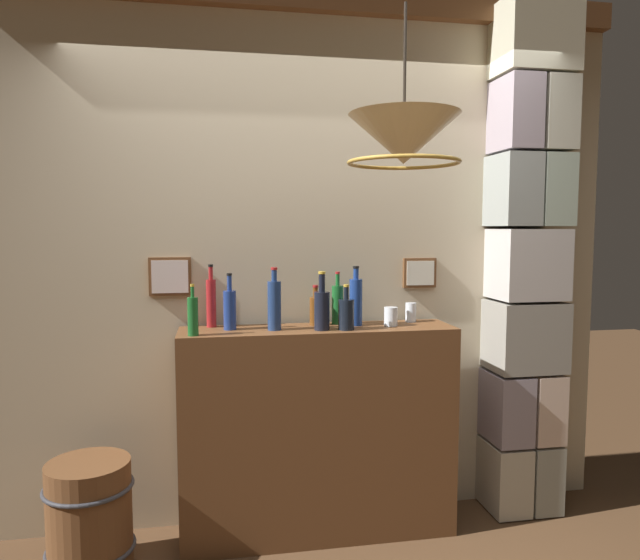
{
  "coord_description": "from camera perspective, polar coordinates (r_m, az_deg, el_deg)",
  "views": [
    {
      "loc": [
        -0.5,
        -2.01,
        1.6
      ],
      "look_at": [
        0.0,
        0.8,
        1.34
      ],
      "focal_mm": 32.37,
      "sensor_mm": 36.0,
      "label": 1
    }
  ],
  "objects": [
    {
      "name": "panelled_rear_partition",
      "position": [
        3.15,
        -0.95,
        3.49
      ],
      "size": [
        3.38,
        0.15,
        2.86
      ],
      "color": "#BCAD8E",
      "rests_on": "ground"
    },
    {
      "name": "stone_pillar",
      "position": [
        3.41,
        19.52,
        1.63
      ],
      "size": [
        0.4,
        0.36,
        2.79
      ],
      "color": "#AFA995",
      "rests_on": "ground"
    },
    {
      "name": "bar_shelf_unit",
      "position": [
        3.1,
        -0.17,
        -14.77
      ],
      "size": [
        1.41,
        0.33,
        1.09
      ],
      "primitive_type": "cube",
      "color": "brown",
      "rests_on": "ground"
    },
    {
      "name": "liquor_bottle_rum",
      "position": [
        2.89,
        2.61,
        -3.33
      ],
      "size": [
        0.08,
        0.08,
        0.23
      ],
      "color": "black",
      "rests_on": "bar_shelf_unit"
    },
    {
      "name": "liquor_bottle_amaro",
      "position": [
        2.88,
        -4.54,
        -2.4
      ],
      "size": [
        0.07,
        0.07,
        0.31
      ],
      "color": "navy",
      "rests_on": "bar_shelf_unit"
    },
    {
      "name": "liquor_bottle_scotch",
      "position": [
        3.02,
        3.56,
        -2.07
      ],
      "size": [
        0.07,
        0.07,
        0.31
      ],
      "color": "navy",
      "rests_on": "bar_shelf_unit"
    },
    {
      "name": "liquor_bottle_sherry",
      "position": [
        2.88,
        0.19,
        -2.83
      ],
      "size": [
        0.08,
        0.08,
        0.29
      ],
      "color": "black",
      "rests_on": "bar_shelf_unit"
    },
    {
      "name": "liquor_bottle_brandy",
      "position": [
        2.92,
        -8.91,
        -2.8
      ],
      "size": [
        0.06,
        0.06,
        0.28
      ],
      "color": "navy",
      "rests_on": "bar_shelf_unit"
    },
    {
      "name": "liquor_bottle_vermouth",
      "position": [
        2.79,
        -12.45,
        -3.45
      ],
      "size": [
        0.05,
        0.05,
        0.25
      ],
      "color": "#1B5925",
      "rests_on": "bar_shelf_unit"
    },
    {
      "name": "liquor_bottle_tequila",
      "position": [
        3.02,
        -0.37,
        -2.95
      ],
      "size": [
        0.06,
        0.06,
        0.21
      ],
      "color": "brown",
      "rests_on": "bar_shelf_unit"
    },
    {
      "name": "liquor_bottle_gin",
      "position": [
        3.01,
        -10.71,
        -2.1
      ],
      "size": [
        0.05,
        0.05,
        0.32
      ],
      "color": "maroon",
      "rests_on": "bar_shelf_unit"
    },
    {
      "name": "liquor_bottle_whiskey",
      "position": [
        3.06,
        1.74,
        -2.35
      ],
      "size": [
        0.06,
        0.06,
        0.28
      ],
      "color": "#195724",
      "rests_on": "bar_shelf_unit"
    },
    {
      "name": "glass_tumbler_rocks",
      "position": [
        3.17,
        8.96,
        -3.17
      ],
      "size": [
        0.06,
        0.06,
        0.1
      ],
      "color": "silver",
      "rests_on": "bar_shelf_unit"
    },
    {
      "name": "glass_tumbler_highball",
      "position": [
        3.03,
        7.01,
        -3.61
      ],
      "size": [
        0.07,
        0.07,
        0.1
      ],
      "color": "silver",
      "rests_on": "bar_shelf_unit"
    },
    {
      "name": "pendant_lamp",
      "position": [
        2.38,
        8.29,
        13.46
      ],
      "size": [
        0.45,
        0.45,
        0.62
      ],
      "color": "beige"
    },
    {
      "name": "wooden_barrel",
      "position": [
        3.08,
        -21.8,
        -20.96
      ],
      "size": [
        0.41,
        0.41,
        0.53
      ],
      "color": "brown",
      "rests_on": "ground"
    }
  ]
}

